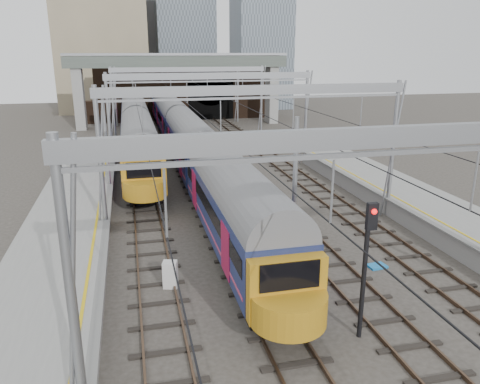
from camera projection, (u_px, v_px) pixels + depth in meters
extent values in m
plane|color=#38332D|center=(308.00, 294.00, 19.15)|extent=(160.00, 160.00, 0.00)
cube|color=gray|center=(51.00, 281.00, 19.06)|extent=(4.20, 55.00, 1.10)
cube|color=slate|center=(102.00, 265.00, 19.37)|extent=(0.35, 55.00, 0.12)
cube|color=gold|center=(90.00, 265.00, 19.24)|extent=(0.12, 55.00, 0.01)
cube|color=#4C3828|center=(133.00, 197.00, 31.60)|extent=(0.08, 80.00, 0.16)
cube|color=#4C3828|center=(155.00, 195.00, 31.92)|extent=(0.08, 80.00, 0.16)
cube|color=black|center=(144.00, 197.00, 31.79)|extent=(2.40, 80.00, 0.14)
cube|color=#4C3828|center=(192.00, 193.00, 32.49)|extent=(0.08, 80.00, 0.16)
cube|color=#4C3828|center=(213.00, 191.00, 32.81)|extent=(0.08, 80.00, 0.16)
cube|color=black|center=(202.00, 193.00, 32.67)|extent=(2.40, 80.00, 0.14)
cube|color=#4C3828|center=(248.00, 189.00, 33.37)|extent=(0.08, 80.00, 0.16)
cube|color=#4C3828|center=(267.00, 188.00, 33.69)|extent=(0.08, 80.00, 0.16)
cube|color=black|center=(258.00, 189.00, 33.56)|extent=(2.40, 80.00, 0.14)
cube|color=#4C3828|center=(301.00, 185.00, 34.26)|extent=(0.08, 80.00, 0.16)
cube|color=#4C3828|center=(319.00, 184.00, 34.58)|extent=(0.08, 80.00, 0.16)
cube|color=black|center=(310.00, 186.00, 34.44)|extent=(2.40, 80.00, 0.14)
cylinder|color=gray|center=(72.00, 307.00, 10.59)|extent=(0.24, 0.24, 8.00)
cube|color=gray|center=(412.00, 135.00, 11.36)|extent=(16.80, 0.28, 0.50)
cylinder|color=gray|center=(101.00, 166.00, 23.62)|extent=(0.24, 0.24, 8.00)
cylinder|color=gray|center=(393.00, 150.00, 27.25)|extent=(0.24, 0.24, 8.00)
cube|color=gray|center=(258.00, 90.00, 24.39)|extent=(16.80, 0.28, 0.50)
cylinder|color=gray|center=(109.00, 125.00, 36.66)|extent=(0.24, 0.24, 8.00)
cylinder|color=gray|center=(306.00, 118.00, 40.29)|extent=(0.24, 0.24, 8.00)
cube|color=gray|center=(211.00, 76.00, 37.42)|extent=(16.80, 0.28, 0.50)
cylinder|color=gray|center=(113.00, 105.00, 49.69)|extent=(0.24, 0.24, 8.00)
cylinder|color=gray|center=(261.00, 101.00, 53.32)|extent=(0.24, 0.24, 8.00)
cube|color=gray|center=(189.00, 69.00, 50.46)|extent=(16.80, 0.28, 0.50)
cylinder|color=gray|center=(115.00, 95.00, 60.86)|extent=(0.24, 0.24, 8.00)
cylinder|color=gray|center=(238.00, 92.00, 64.49)|extent=(0.24, 0.24, 8.00)
cube|color=gray|center=(177.00, 66.00, 61.63)|extent=(16.80, 0.28, 0.50)
cube|color=black|center=(139.00, 116.00, 30.19)|extent=(0.03, 80.00, 0.03)
cube|color=black|center=(201.00, 114.00, 31.08)|extent=(0.03, 80.00, 0.03)
cube|color=black|center=(258.00, 113.00, 31.96)|extent=(0.03, 80.00, 0.03)
cube|color=black|center=(313.00, 111.00, 32.85)|extent=(0.03, 80.00, 0.03)
cube|color=black|center=(189.00, 87.00, 66.70)|extent=(26.00, 2.00, 9.00)
cube|color=black|center=(211.00, 101.00, 66.96)|extent=(6.50, 0.10, 5.20)
cylinder|color=black|center=(211.00, 83.00, 66.21)|extent=(6.50, 0.10, 6.50)
cube|color=black|center=(103.00, 112.00, 63.98)|extent=(6.00, 1.50, 3.00)
cube|color=gray|center=(79.00, 96.00, 58.02)|extent=(1.20, 2.50, 8.20)
cube|color=gray|center=(272.00, 92.00, 63.55)|extent=(1.20, 2.50, 8.20)
cube|color=#535D54|center=(179.00, 62.00, 59.59)|extent=(28.00, 3.00, 1.40)
cube|color=gray|center=(178.00, 54.00, 59.33)|extent=(28.00, 3.00, 0.30)
cube|color=tan|center=(102.00, 41.00, 75.18)|extent=(14.00, 12.00, 22.00)
cube|color=#4C5660|center=(184.00, 12.00, 82.41)|extent=(10.00, 10.00, 32.00)
cube|color=gray|center=(149.00, 53.00, 90.57)|extent=(18.00, 14.00, 18.00)
cube|color=black|center=(181.00, 150.00, 45.05)|extent=(2.11, 62.68, 0.70)
cube|color=#16254F|center=(180.00, 131.00, 44.52)|extent=(2.69, 62.68, 2.40)
cylinder|color=slate|center=(179.00, 119.00, 44.17)|extent=(2.64, 62.18, 2.64)
cube|color=black|center=(180.00, 127.00, 44.41)|extent=(2.71, 61.48, 0.72)
cube|color=#BE3B5B|center=(180.00, 138.00, 44.71)|extent=(2.71, 61.68, 0.12)
cube|color=#B57D17|center=(288.00, 290.00, 15.23)|extent=(2.64, 0.60, 2.20)
cube|color=black|center=(290.00, 276.00, 14.91)|extent=(2.02, 0.08, 0.96)
cube|color=black|center=(136.00, 138.00, 51.25)|extent=(2.16, 47.86, 0.70)
cube|color=#16254F|center=(135.00, 121.00, 50.70)|extent=(2.75, 47.86, 2.45)
cylinder|color=slate|center=(135.00, 110.00, 50.35)|extent=(2.69, 47.36, 2.69)
cube|color=black|center=(135.00, 117.00, 50.59)|extent=(2.77, 46.66, 0.74)
cube|color=#BE3B5B|center=(136.00, 127.00, 50.90)|extent=(2.77, 46.86, 0.12)
cube|color=#B57D17|center=(144.00, 179.00, 28.32)|extent=(2.69, 0.60, 2.25)
cube|color=black|center=(144.00, 170.00, 27.99)|extent=(2.06, 0.08, 0.98)
cylinder|color=black|center=(269.00, 268.00, 16.58)|extent=(0.15, 0.15, 4.39)
cube|color=black|center=(272.00, 219.00, 15.85)|extent=(0.36, 0.28, 0.82)
sphere|color=red|center=(273.00, 215.00, 15.69)|extent=(0.16, 0.16, 0.16)
cylinder|color=black|center=(364.00, 274.00, 15.65)|extent=(0.16, 0.16, 4.82)
cube|color=black|center=(372.00, 216.00, 14.87)|extent=(0.35, 0.18, 0.90)
sphere|color=red|center=(374.00, 212.00, 14.70)|extent=(0.18, 0.18, 0.18)
cube|color=silver|center=(170.00, 274.00, 19.59)|extent=(0.68, 0.62, 1.16)
cube|color=#1973BC|center=(258.00, 275.00, 20.65)|extent=(0.97, 0.72, 0.11)
cube|color=#1973BC|center=(231.00, 222.00, 27.09)|extent=(0.84, 0.68, 0.09)
cube|color=#1973BC|center=(377.00, 266.00, 21.55)|extent=(0.90, 0.68, 0.10)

